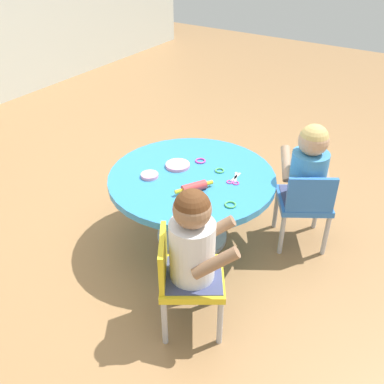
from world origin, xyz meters
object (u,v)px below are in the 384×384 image
craft_table (192,190)px  child_chair_left (185,277)px  seated_child_left (193,240)px  rolling_pin (194,187)px  child_chair_right (305,203)px  seated_child_right (309,166)px  craft_scissors (234,180)px

craft_table → child_chair_left: 0.67m
seated_child_left → rolling_pin: 0.50m
child_chair_left → child_chair_right: same height
seated_child_left → seated_child_right: (0.91, -0.20, 0.00)m
craft_table → seated_child_right: seated_child_right is taller
seated_child_left → rolling_pin: (0.42, 0.27, -0.04)m
craft_table → seated_child_right: size_ratio=1.91×
rolling_pin → craft_scissors: (0.21, -0.13, -0.02)m
craft_table → child_chair_right: 0.67m
seated_child_left → seated_child_right: bearing=-12.3°
seated_child_right → rolling_pin: 0.67m
rolling_pin → child_chair_right: bearing=-47.3°
craft_table → rolling_pin: size_ratio=4.65×
craft_table → child_chair_left: size_ratio=1.82×
craft_scissors → seated_child_left: bearing=-168.0°
child_chair_left → seated_child_left: size_ratio=1.05×
child_chair_left → seated_child_right: size_ratio=1.05×
child_chair_right → seated_child_right: 0.23m
seated_child_right → craft_table: bearing=121.9°
seated_child_left → craft_scissors: size_ratio=3.64×
seated_child_left → child_chair_left: bearing=123.1°
seated_child_left → rolling_pin: seated_child_left is taller
rolling_pin → seated_child_left: bearing=-147.6°
seated_child_left → craft_scissors: seated_child_left is taller
child_chair_left → craft_table: bearing=30.1°
child_chair_left → child_chair_right: bearing=-15.7°
seated_child_left → seated_child_right: same height
seated_child_left → child_chair_right: seated_child_left is taller
craft_table → rolling_pin: rolling_pin is taller
child_chair_right → craft_table: bearing=118.5°
rolling_pin → craft_scissors: 0.25m
rolling_pin → craft_table: bearing=37.1°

